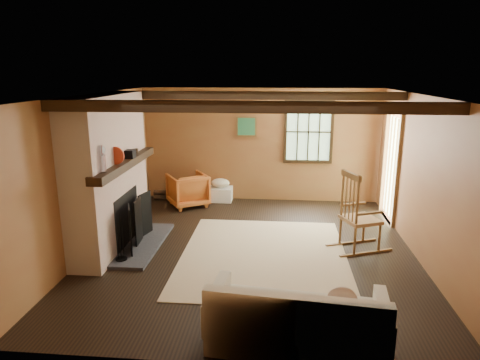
# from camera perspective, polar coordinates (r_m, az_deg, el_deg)

# --- Properties ---
(ground) EXTENTS (5.50, 5.50, 0.00)m
(ground) POSITION_cam_1_polar(r_m,az_deg,el_deg) (6.85, 1.57, -9.24)
(ground) COLOR black
(ground) RESTS_ON ground
(room_envelope) EXTENTS (5.02, 5.52, 2.44)m
(room_envelope) POSITION_cam_1_polar(r_m,az_deg,el_deg) (6.62, 3.72, 4.69)
(room_envelope) COLOR brown
(room_envelope) RESTS_ON ground
(fireplace) EXTENTS (1.02, 2.30, 2.40)m
(fireplace) POSITION_cam_1_polar(r_m,az_deg,el_deg) (6.98, -16.91, 0.15)
(fireplace) COLOR brown
(fireplace) RESTS_ON ground
(rug) EXTENTS (2.50, 3.00, 0.01)m
(rug) POSITION_cam_1_polar(r_m,az_deg,el_deg) (6.66, 3.20, -9.96)
(rug) COLOR tan
(rug) RESTS_ON ground
(rocking_chair) EXTENTS (1.03, 0.79, 1.27)m
(rocking_chair) POSITION_cam_1_polar(r_m,az_deg,el_deg) (6.92, 15.47, -4.77)
(rocking_chair) COLOR #A88251
(rocking_chair) RESTS_ON ground
(sofa) EXTENTS (1.87, 0.98, 0.73)m
(sofa) POSITION_cam_1_polar(r_m,az_deg,el_deg) (4.60, 7.60, -18.46)
(sofa) COLOR beige
(sofa) RESTS_ON ground
(firewood_pile) EXTENTS (0.59, 0.11, 0.21)m
(firewood_pile) POSITION_cam_1_polar(r_m,az_deg,el_deg) (9.48, -9.66, -1.98)
(firewood_pile) COLOR #513723
(firewood_pile) RESTS_ON ground
(laundry_basket) EXTENTS (0.50, 0.38, 0.30)m
(laundry_basket) POSITION_cam_1_polar(r_m,az_deg,el_deg) (9.26, -2.62, -1.90)
(laundry_basket) COLOR white
(laundry_basket) RESTS_ON ground
(basket_pillow) EXTENTS (0.47, 0.42, 0.20)m
(basket_pillow) POSITION_cam_1_polar(r_m,az_deg,el_deg) (9.20, -2.64, -0.41)
(basket_pillow) COLOR beige
(basket_pillow) RESTS_ON laundry_basket
(armchair) EXTENTS (1.02, 1.03, 0.68)m
(armchair) POSITION_cam_1_polar(r_m,az_deg,el_deg) (8.95, -6.98, -1.29)
(armchair) COLOR #BF6026
(armchair) RESTS_ON ground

